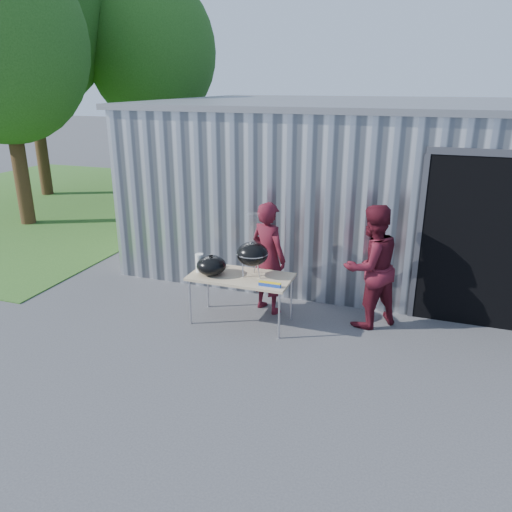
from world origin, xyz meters
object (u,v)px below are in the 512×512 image
at_px(person_cook, 268,258).
at_px(person_bystander, 371,267).
at_px(folding_table, 241,278).
at_px(kettle_grill, 252,249).

relative_size(person_cook, person_bystander, 0.96).
bearing_deg(folding_table, kettle_grill, 14.76).
relative_size(folding_table, person_cook, 0.85).
height_order(kettle_grill, person_cook, person_cook).
distance_m(folding_table, kettle_grill, 0.49).
height_order(folding_table, kettle_grill, kettle_grill).
bearing_deg(person_bystander, folding_table, -27.10).
xyz_separation_m(folding_table, person_bystander, (1.80, 0.56, 0.21)).
xyz_separation_m(kettle_grill, person_cook, (0.09, 0.49, -0.28)).
bearing_deg(person_bystander, person_cook, -43.50).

